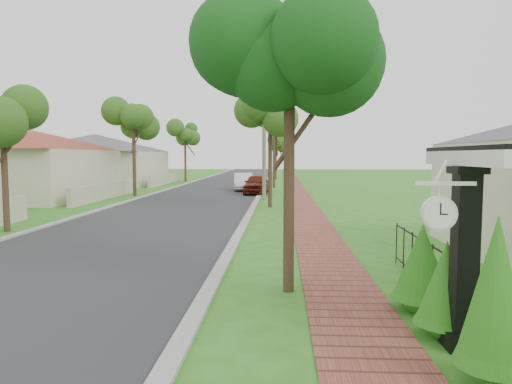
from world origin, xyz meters
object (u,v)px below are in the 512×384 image
(parked_car_white, at_px, (243,182))
(station_clock, at_px, (439,211))
(porch_post, at_px, (464,268))
(near_tree, at_px, (290,74))
(parked_car_red, at_px, (257,184))
(utility_pole, at_px, (264,140))

(parked_car_white, height_order, station_clock, station_clock)
(porch_post, relative_size, near_tree, 0.48)
(parked_car_red, relative_size, utility_pole, 0.57)
(station_clock, bearing_deg, near_tree, 122.61)
(utility_pole, xyz_separation_m, station_clock, (3.00, -21.40, -1.59))
(porch_post, height_order, near_tree, near_tree)
(porch_post, xyz_separation_m, station_clock, (-0.49, -0.40, 0.83))
(parked_car_white, distance_m, station_clock, 28.87)
(parked_car_red, distance_m, near_tree, 22.78)
(parked_car_red, height_order, near_tree, near_tree)
(parked_car_white, height_order, utility_pole, utility_pole)
(porch_post, height_order, utility_pole, utility_pole)
(near_tree, distance_m, station_clock, 4.10)
(parked_car_red, relative_size, near_tree, 0.75)
(near_tree, relative_size, station_clock, 7.04)
(parked_car_red, distance_m, utility_pole, 4.91)
(porch_post, distance_m, station_clock, 1.05)
(station_clock, bearing_deg, parked_car_red, 98.21)
(parked_car_red, bearing_deg, near_tree, -82.99)
(parked_car_red, xyz_separation_m, utility_pole, (0.65, -3.94, 2.86))
(porch_post, relative_size, station_clock, 3.37)
(porch_post, distance_m, utility_pole, 21.43)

